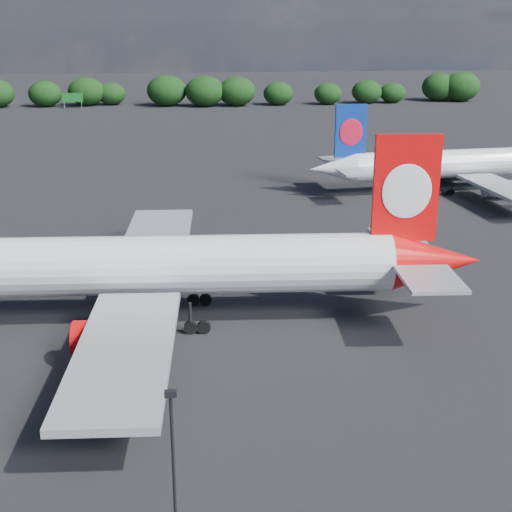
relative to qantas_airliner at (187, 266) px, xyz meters
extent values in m
plane|color=black|center=(-10.67, 41.46, -5.05)|extent=(500.00, 500.00, 0.00)
cylinder|color=white|center=(-1.77, 0.13, 0.16)|extent=(39.89, 8.20, 5.21)
cone|color=red|center=(22.13, -1.68, 0.16)|extent=(8.71, 5.83, 5.21)
cube|color=red|center=(19.01, -1.45, 6.83)|extent=(5.76, 0.95, 9.38)
ellipsoid|color=white|center=(18.99, -1.76, 6.65)|extent=(4.38, 0.54, 4.79)
ellipsoid|color=white|center=(19.04, -1.13, 6.65)|extent=(4.38, 0.54, 4.79)
cube|color=#A7AAAF|center=(19.62, -7.24, 0.58)|extent=(5.15, 6.59, 0.31)
cube|color=#A7AAAF|center=(20.49, 4.19, 0.58)|extent=(5.15, 6.59, 0.31)
cube|color=#A7AAAF|center=(-4.88, -13.22, -1.50)|extent=(8.34, 21.30, 0.57)
cube|color=#A7AAAF|center=(-2.82, 13.80, -1.50)|extent=(8.34, 21.30, 0.57)
cylinder|color=red|center=(-6.56, -7.86, -2.86)|extent=(5.41, 3.20, 2.81)
cube|color=#A7AAAF|center=(-6.56, -7.86, -2.13)|extent=(2.31, 0.49, 1.25)
cylinder|color=red|center=(-5.30, 8.76, -2.86)|extent=(5.41, 3.20, 2.81)
cube|color=#A7AAAF|center=(-5.30, 8.76, -2.13)|extent=(2.31, 0.49, 1.25)
cylinder|color=black|center=(0.07, -3.14, -3.48)|extent=(0.31, 0.31, 2.61)
cylinder|color=black|center=(0.07, -3.14, -4.47)|extent=(1.18, 0.55, 1.15)
cylinder|color=black|center=(1.21, -3.23, -4.47)|extent=(1.18, 0.55, 1.15)
cylinder|color=black|center=(0.54, 3.09, -3.48)|extent=(0.31, 0.31, 2.61)
cylinder|color=black|center=(0.54, 3.09, -4.47)|extent=(1.18, 0.55, 1.15)
cylinder|color=black|center=(1.69, 3.01, -4.47)|extent=(1.18, 0.55, 1.15)
cylinder|color=white|center=(42.82, 44.69, -0.72)|extent=(33.13, 6.68, 4.33)
cone|color=white|center=(22.96, 43.25, -0.72)|extent=(7.22, 4.82, 4.33)
cube|color=navy|center=(25.55, 43.44, 4.82)|extent=(4.78, 0.77, 7.79)
ellipsoid|color=red|center=(25.57, 43.18, 4.67)|extent=(3.64, 0.43, 3.98)
ellipsoid|color=red|center=(25.53, 43.70, 4.67)|extent=(3.64, 0.43, 3.98)
cube|color=#A7AAAF|center=(25.03, 38.63, -0.37)|extent=(4.26, 5.46, 0.26)
cube|color=#A7AAAF|center=(24.34, 48.13, -0.37)|extent=(4.26, 5.46, 0.26)
cube|color=#A7AAAF|center=(45.36, 33.58, -2.10)|extent=(6.86, 17.68, 0.48)
cube|color=#A7AAAF|center=(43.74, 56.04, -2.10)|extent=(6.86, 17.68, 0.48)
cylinder|color=#A7AAAF|center=(46.77, 38.03, -3.23)|extent=(4.49, 2.64, 2.34)
cube|color=#A7AAAF|center=(46.77, 38.03, -2.62)|extent=(1.92, 0.40, 1.04)
cylinder|color=#A7AAAF|center=(45.78, 51.84, -3.23)|extent=(4.49, 2.64, 2.34)
cube|color=#A7AAAF|center=(45.78, 51.84, -2.62)|extent=(1.92, 0.40, 1.04)
cylinder|color=black|center=(41.28, 41.97, -3.75)|extent=(0.26, 0.26, 2.16)
cylinder|color=black|center=(41.28, 41.97, -4.57)|extent=(0.98, 0.46, 0.95)
cylinder|color=black|center=(40.33, 41.90, -4.57)|extent=(0.98, 0.46, 0.95)
cylinder|color=black|center=(40.91, 47.15, -3.75)|extent=(0.26, 0.26, 2.16)
cylinder|color=black|center=(40.91, 47.15, -4.57)|extent=(0.98, 0.46, 0.95)
cylinder|color=black|center=(39.96, 47.08, -4.57)|extent=(0.98, 0.46, 0.95)
cylinder|color=black|center=(-1.53, -31.47, 0.01)|extent=(0.16, 0.16, 10.12)
cube|color=black|center=(-1.53, -31.47, 5.22)|extent=(0.55, 0.30, 0.28)
cube|color=#125C1D|center=(-28.67, 157.46, -1.85)|extent=(6.00, 0.30, 2.60)
cylinder|color=gray|center=(-31.17, 157.46, -4.05)|extent=(0.20, 0.20, 2.00)
cylinder|color=gray|center=(-26.17, 157.46, -4.05)|extent=(0.20, 0.20, 2.00)
cube|color=gold|center=(1.33, 163.46, -1.05)|extent=(5.00, 0.30, 3.00)
cylinder|color=gray|center=(1.33, 163.46, -3.80)|extent=(0.30, 0.30, 2.50)
ellipsoid|color=black|center=(-37.22, 162.89, -1.25)|extent=(9.88, 8.36, 7.60)
ellipsoid|color=black|center=(-25.22, 163.82, -0.83)|extent=(10.97, 9.28, 8.44)
ellipsoid|color=black|center=(-17.98, 165.10, -1.71)|extent=(8.67, 7.33, 6.67)
ellipsoid|color=black|center=(-1.19, 160.14, -0.48)|extent=(11.88, 10.05, 9.14)
ellipsoid|color=black|center=(10.11, 157.50, -0.53)|extent=(11.74, 9.94, 9.03)
ellipsoid|color=black|center=(19.71, 157.74, -0.68)|extent=(11.34, 9.60, 8.73)
ellipsoid|color=black|center=(32.42, 158.35, -1.53)|extent=(9.14, 7.73, 7.03)
ellipsoid|color=black|center=(47.69, 157.88, -1.77)|extent=(8.51, 7.20, 6.55)
ellipsoid|color=black|center=(60.18, 159.10, -1.44)|extent=(9.38, 7.94, 7.22)
ellipsoid|color=black|center=(68.63, 159.84, -1.94)|extent=(8.08, 6.84, 6.22)
ellipsoid|color=black|center=(85.09, 163.29, -0.66)|extent=(11.40, 9.65, 8.77)
ellipsoid|color=black|center=(91.34, 161.26, -0.41)|extent=(12.05, 10.19, 9.27)
camera|label=1|loc=(-1.16, -59.48, 21.04)|focal=50.00mm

